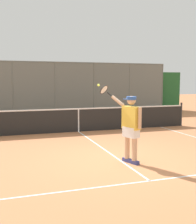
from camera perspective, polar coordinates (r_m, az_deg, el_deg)
ground_plane at (r=7.46m, az=4.40°, el=-9.71°), size 60.00×60.00×0.00m
court_line_markings at (r=5.92m, az=11.34°, el=-14.13°), size 7.63×10.86×0.01m
fence_backdrop at (r=17.34m, az=-9.04°, el=3.81°), size 17.35×1.37×3.17m
tennis_net at (r=11.40m, az=-3.99°, el=-1.55°), size 9.81×0.09×1.07m
tennis_player at (r=7.04m, az=6.60°, el=-2.43°), size 0.80×1.25×1.98m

